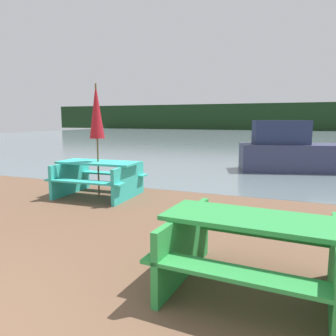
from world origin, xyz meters
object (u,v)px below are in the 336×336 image
(picnic_table_green, at_px, (253,247))
(umbrella_crimson, at_px, (96,112))
(boat, at_px, (297,152))
(picnic_table_teal, at_px, (99,175))

(picnic_table_green, distance_m, umbrella_crimson, 4.82)
(picnic_table_green, relative_size, boat, 0.44)
(boat, bearing_deg, umbrella_crimson, -142.33)
(picnic_table_green, xyz_separation_m, boat, (0.29, 8.16, 0.15))
(picnic_table_green, distance_m, picnic_table_teal, 4.63)
(picnic_table_green, bearing_deg, boat, 87.95)
(picnic_table_green, bearing_deg, umbrella_crimson, 142.08)
(boat, bearing_deg, picnic_table_teal, -142.33)
(picnic_table_teal, bearing_deg, umbrella_crimson, 180.00)
(picnic_table_green, xyz_separation_m, umbrella_crimson, (-3.65, 2.84, 1.36))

